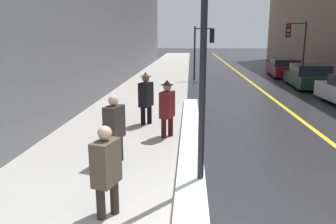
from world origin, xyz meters
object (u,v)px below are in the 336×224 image
at_px(lamp_post, 204,42).
at_px(pedestrian_trailing, 146,96).
at_px(traffic_light_near, 206,42).
at_px(pedestrian_in_fedora, 167,106).
at_px(parked_car_dark_green, 309,76).
at_px(traffic_light_far, 294,38).
at_px(pedestrian_nearside, 106,168).
at_px(pedestrian_in_glasses, 114,126).
at_px(parked_car_maroon, 284,68).

distance_m(lamp_post, pedestrian_trailing, 5.09).
bearing_deg(pedestrian_trailing, traffic_light_near, -174.88).
bearing_deg(pedestrian_in_fedora, traffic_light_near, -170.22).
distance_m(pedestrian_trailing, parked_car_dark_green, 12.02).
bearing_deg(traffic_light_near, traffic_light_far, 15.11).
relative_size(pedestrian_nearside, pedestrian_in_glasses, 0.96).
xyz_separation_m(pedestrian_nearside, pedestrian_in_fedora, (0.65, 4.32, 0.07)).
bearing_deg(parked_car_maroon, pedestrian_nearside, 163.24).
bearing_deg(pedestrian_nearside, traffic_light_far, 172.64).
relative_size(traffic_light_far, pedestrian_in_fedora, 2.30).
bearing_deg(traffic_light_far, parked_car_maroon, -82.39).
xyz_separation_m(pedestrian_in_fedora, parked_car_maroon, (7.47, 15.47, -0.30)).
xyz_separation_m(lamp_post, pedestrian_in_glasses, (-1.92, 1.14, -1.87)).
height_order(lamp_post, pedestrian_trailing, lamp_post).
bearing_deg(traffic_light_near, pedestrian_nearside, -92.32).
xyz_separation_m(traffic_light_near, parked_car_dark_green, (5.80, -2.57, -1.90)).
height_order(traffic_light_near, traffic_light_far, traffic_light_far).
height_order(lamp_post, pedestrian_nearside, lamp_post).
relative_size(traffic_light_near, pedestrian_in_fedora, 2.10).
distance_m(traffic_light_near, pedestrian_nearside, 17.26).
relative_size(traffic_light_near, pedestrian_in_glasses, 2.22).
height_order(traffic_light_near, pedestrian_in_glasses, traffic_light_near).
xyz_separation_m(lamp_post, traffic_light_near, (0.74, 15.84, -0.23)).
bearing_deg(lamp_post, traffic_light_near, 87.31).
relative_size(traffic_light_near, pedestrian_nearside, 2.31).
relative_size(traffic_light_far, parked_car_maroon, 0.78).
relative_size(pedestrian_nearside, parked_car_dark_green, 0.33).
distance_m(lamp_post, traffic_light_near, 15.86).
bearing_deg(pedestrian_trailing, pedestrian_in_fedora, 47.26).
bearing_deg(traffic_light_near, pedestrian_in_fedora, -91.98).
height_order(pedestrian_in_glasses, parked_car_maroon, pedestrian_in_glasses).
bearing_deg(parked_car_maroon, parked_car_dark_green, -175.20).
relative_size(traffic_light_near, parked_car_maroon, 0.71).
relative_size(traffic_light_near, pedestrian_trailing, 2.00).
xyz_separation_m(pedestrian_nearside, parked_car_maroon, (8.12, 19.79, -0.24)).
distance_m(pedestrian_in_fedora, pedestrian_trailing, 1.55).
height_order(lamp_post, parked_car_dark_green, lamp_post).
bearing_deg(traffic_light_far, traffic_light_near, 15.98).
distance_m(traffic_light_far, parked_car_maroon, 2.77).
bearing_deg(pedestrian_in_fedora, parked_car_maroon, 171.20).
bearing_deg(pedestrian_in_glasses, parked_car_dark_green, 162.11).
bearing_deg(traffic_light_far, pedestrian_trailing, 62.31).
bearing_deg(parked_car_maroon, traffic_light_far, -172.93).
xyz_separation_m(traffic_light_near, pedestrian_nearside, (-2.25, -17.03, -1.67)).
height_order(traffic_light_near, pedestrian_nearside, traffic_light_near).
relative_size(traffic_light_far, pedestrian_trailing, 2.20).
bearing_deg(parked_car_dark_green, pedestrian_nearside, 154.98).
distance_m(lamp_post, traffic_light_far, 18.14).
height_order(pedestrian_trailing, parked_car_dark_green, pedestrian_trailing).
bearing_deg(pedestrian_in_glasses, pedestrian_nearside, 26.88).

